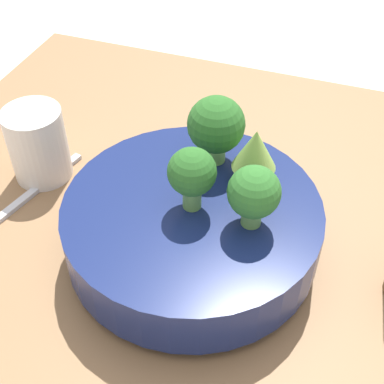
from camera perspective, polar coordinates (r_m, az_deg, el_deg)
ground_plane at (r=0.63m, az=1.71°, el=-9.87°), size 6.00×6.00×0.00m
table at (r=0.62m, az=1.75°, el=-8.90°), size 0.86×0.89×0.04m
bowl at (r=0.59m, az=0.00°, el=-3.68°), size 0.28×0.28×0.07m
broccoli_floret_back at (r=0.52m, az=6.61°, el=-0.16°), size 0.05×0.05×0.07m
romanesco_piece_far at (r=0.57m, az=6.74°, el=4.34°), size 0.05×0.05×0.07m
broccoli_floret_center at (r=0.53m, az=0.00°, el=1.95°), size 0.05×0.05×0.07m
broccoli_floret_left at (r=0.59m, az=2.59°, el=7.05°), size 0.06×0.06×0.08m
cup at (r=0.71m, az=-16.12°, el=4.91°), size 0.07×0.07×0.10m
fork at (r=0.71m, az=-16.75°, el=-0.12°), size 0.18×0.05×0.01m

